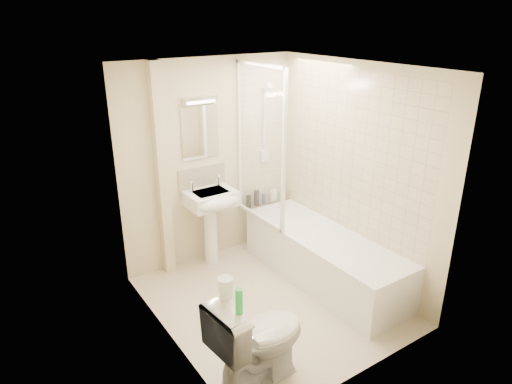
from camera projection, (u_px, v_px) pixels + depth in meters
floor at (271, 301)px, 4.80m from camera, size 2.50×2.50×0.00m
wall_back at (210, 163)px, 5.33m from camera, size 2.20×0.02×2.40m
wall_left at (165, 223)px, 3.79m from camera, size 0.02×2.50×2.40m
wall_right at (355, 175)px, 4.93m from camera, size 0.02×2.50×2.40m
ceiling at (274, 67)px, 3.92m from camera, size 2.20×2.50×0.02m
tile_back at (263, 135)px, 5.63m from camera, size 0.70×0.01×1.75m
tile_right at (353, 154)px, 4.87m from camera, size 0.01×2.10×1.75m
pipe_boxing at (162, 174)px, 4.96m from camera, size 0.12×0.12×2.40m
splashback at (202, 178)px, 5.33m from camera, size 0.60×0.02×0.30m
mirror at (200, 132)px, 5.12m from camera, size 0.46×0.01×0.60m
strip_light at (200, 100)px, 4.97m from camera, size 0.42×0.07×0.07m
bathtub at (324, 256)px, 5.11m from camera, size 0.70×2.10×0.55m
shower_screen at (260, 146)px, 5.10m from camera, size 0.04×0.92×1.80m
shower_fixture at (265, 126)px, 5.55m from camera, size 0.10×0.16×0.99m
pedestal_sink at (212, 207)px, 5.26m from camera, size 0.55×0.50×1.06m
bottle_black_a at (249, 201)px, 5.72m from camera, size 0.07×0.07×0.16m
bottle_black_b at (257, 198)px, 5.77m from camera, size 0.07×0.07×0.20m
bottle_blue at (263, 199)px, 5.84m from camera, size 0.04×0.04×0.12m
bottle_cream at (272, 196)px, 5.91m from camera, size 0.06×0.06×0.15m
bottle_white_b at (275, 195)px, 5.93m from camera, size 0.05×0.05×0.15m
bottle_green at (277, 196)px, 5.96m from camera, size 0.06×0.06×0.10m
toilet at (259, 339)px, 3.63m from camera, size 0.61×0.89×0.82m
toilet_roll_lower at (226, 292)px, 3.43m from camera, size 0.10×0.10×0.10m
toilet_roll_upper at (225, 284)px, 3.37m from camera, size 0.12×0.12×0.09m
green_bottle at (239, 301)px, 3.24m from camera, size 0.06×0.06×0.20m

